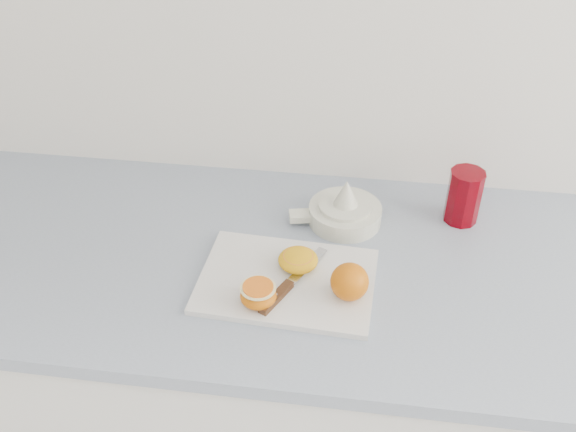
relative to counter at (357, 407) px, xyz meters
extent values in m
cube|color=white|center=(0.00, 0.00, -0.02)|extent=(2.24, 0.60, 0.86)
cube|color=#92A1B4|center=(0.00, 0.00, 0.43)|extent=(2.30, 0.64, 0.03)
cube|color=silver|center=(-0.15, -0.08, 0.45)|extent=(0.33, 0.25, 0.01)
sphere|color=orange|center=(-0.04, -0.11, 0.49)|extent=(0.07, 0.07, 0.07)
ellipsoid|color=orange|center=(-0.20, -0.15, 0.47)|extent=(0.06, 0.06, 0.04)
cylinder|color=#F5EFA4|center=(-0.20, -0.15, 0.49)|extent=(0.06, 0.06, 0.00)
cylinder|color=orange|center=(-0.20, -0.15, 0.49)|extent=(0.05, 0.05, 0.00)
ellipsoid|color=#E6A00E|center=(-0.14, -0.04, 0.47)|extent=(0.08, 0.08, 0.03)
cylinder|color=orange|center=(-0.14, -0.04, 0.48)|extent=(0.06, 0.06, 0.00)
cube|color=#482518|center=(-0.17, -0.13, 0.46)|extent=(0.05, 0.09, 0.01)
cube|color=#B7B7BC|center=(-0.12, -0.04, 0.46)|extent=(0.07, 0.11, 0.00)
cylinder|color=#B7B7BC|center=(-0.17, -0.13, 0.46)|extent=(0.01, 0.01, 0.01)
cylinder|color=white|center=(-0.06, 0.13, 0.46)|extent=(0.15, 0.15, 0.04)
cylinder|color=white|center=(-0.06, 0.13, 0.49)|extent=(0.11, 0.11, 0.01)
cone|color=white|center=(-0.06, 0.13, 0.52)|extent=(0.05, 0.05, 0.06)
cube|color=white|center=(-0.15, 0.11, 0.46)|extent=(0.05, 0.04, 0.02)
ellipsoid|color=orange|center=(-0.05, 0.13, 0.49)|extent=(0.01, 0.01, 0.00)
ellipsoid|color=orange|center=(-0.08, 0.14, 0.49)|extent=(0.01, 0.01, 0.00)
ellipsoid|color=orange|center=(-0.06, 0.11, 0.49)|extent=(0.01, 0.01, 0.00)
ellipsoid|color=orange|center=(-0.04, 0.14, 0.49)|extent=(0.01, 0.01, 0.00)
cylinder|color=#680009|center=(0.18, 0.17, 0.50)|extent=(0.07, 0.07, 0.11)
cylinder|color=orange|center=(0.18, 0.17, 0.46)|extent=(0.06, 0.06, 0.02)
cylinder|color=#680009|center=(0.18, 0.17, 0.56)|extent=(0.07, 0.07, 0.00)
camera|label=1|loc=(-0.03, -0.95, 1.26)|focal=40.00mm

